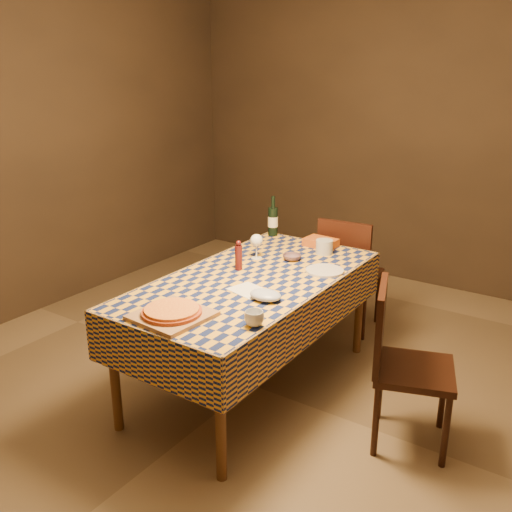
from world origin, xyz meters
name	(u,v)px	position (x,y,z in m)	size (l,w,h in m)	color
room	(251,186)	(0.00, 0.00, 1.35)	(5.00, 5.10, 2.70)	brown
dining_table	(252,289)	(0.00, 0.00, 0.69)	(0.94, 1.84, 0.77)	brown
cutting_board	(172,316)	(-0.02, -0.72, 0.78)	(0.36, 0.36, 0.02)	#A0724B
pizza	(172,311)	(-0.02, -0.72, 0.81)	(0.40, 0.40, 0.03)	#9B3B19
pepper_mill	(239,256)	(-0.15, 0.08, 0.86)	(0.06, 0.06, 0.20)	#471011
bowl	(292,257)	(0.04, 0.43, 0.79)	(0.12, 0.12, 0.04)	#624752
wine_glass	(257,241)	(-0.18, 0.33, 0.89)	(0.09, 0.09, 0.17)	white
wine_bottle	(273,221)	(-0.39, 0.86, 0.89)	(0.09, 0.09, 0.31)	black
deli_tub	(324,247)	(0.15, 0.68, 0.82)	(0.12, 0.12, 0.10)	#B8BCBF
takeout_container	(321,242)	(0.05, 0.82, 0.80)	(0.23, 0.16, 0.06)	#B35217
white_plate	(325,271)	(0.33, 0.35, 0.78)	(0.24, 0.24, 0.01)	silver
tumbler	(254,318)	(0.40, -0.56, 0.81)	(0.10, 0.10, 0.08)	silver
flour_patch	(249,290)	(0.11, -0.18, 0.77)	(0.23, 0.18, 0.00)	white
flour_bag	(265,295)	(0.26, -0.24, 0.80)	(0.19, 0.14, 0.06)	#AAB7DA
chair_far	(348,269)	(0.14, 1.12, 0.52)	(0.46, 0.46, 0.93)	black
chair_right	(400,357)	(0.99, -0.01, 0.52)	(0.54, 0.54, 0.93)	black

